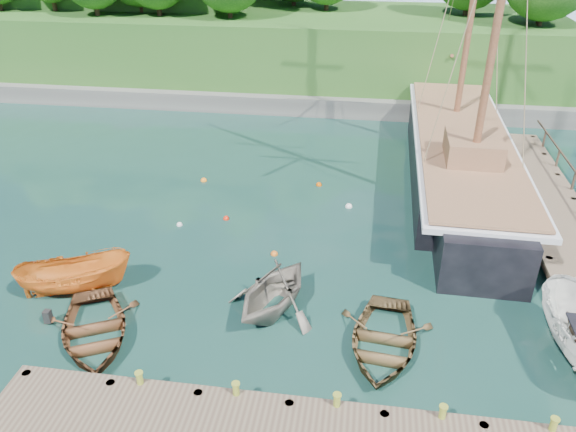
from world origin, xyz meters
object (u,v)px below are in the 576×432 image
rowboat_0 (95,339)px  rowboat_2 (382,349)px  motorboat_orange (78,292)px  rowboat_1 (274,310)px  schooner (460,162)px

rowboat_0 → rowboat_2: bearing=-20.9°
rowboat_0 → rowboat_2: same height
rowboat_2 → motorboat_orange: bearing=178.8°
rowboat_0 → rowboat_2: 10.07m
rowboat_1 → schooner: (8.18, 12.81, 1.15)m
rowboat_1 → rowboat_2: rowboat_1 is taller
rowboat_2 → motorboat_orange: motorboat_orange is taller
rowboat_1 → schooner: size_ratio=0.15×
rowboat_2 → schooner: size_ratio=0.17×
rowboat_0 → rowboat_1: rowboat_1 is taller
schooner → rowboat_1: bearing=-121.4°
rowboat_0 → schooner: 20.88m
rowboat_0 → rowboat_1: 6.47m
rowboat_1 → schooner: 15.25m
rowboat_0 → schooner: bearing=20.9°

